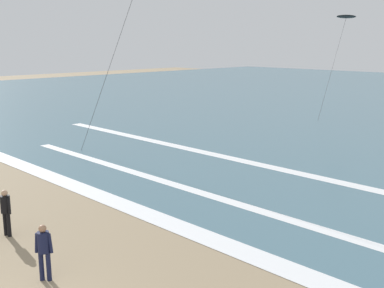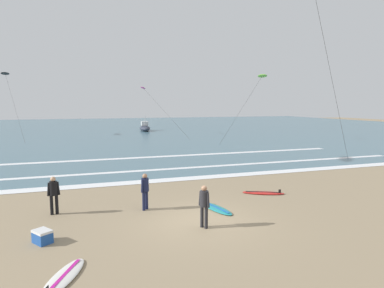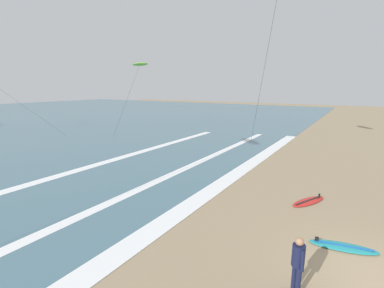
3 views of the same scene
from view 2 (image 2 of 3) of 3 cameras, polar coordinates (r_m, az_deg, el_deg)
ground_plane at (r=13.43m, az=1.00°, el=-13.03°), size 160.00×160.00×0.00m
ocean_surface at (r=64.05m, az=-14.64°, el=2.56°), size 140.00×90.00×0.01m
wave_foam_shoreline at (r=19.85m, az=-10.49°, el=-6.52°), size 46.70×1.00×0.01m
wave_foam_mid_break at (r=23.65m, az=-3.65°, el=-4.26°), size 38.75×0.57×0.01m
wave_foam_outer_break at (r=28.53m, az=-13.75°, el=-2.52°), size 42.35×0.74×0.01m
surfer_left_far at (r=15.06m, az=-22.56°, el=-7.56°), size 0.52×0.32×1.60m
surfer_background_far at (r=12.48m, az=2.09°, el=-9.97°), size 0.34×0.48×1.60m
surfer_mid_group at (r=14.65m, az=-8.03°, el=-7.49°), size 0.44×0.40×1.60m
surfboard_left_pile at (r=14.84m, az=4.19°, el=-10.90°), size 1.03×2.18×0.25m
surfboard_foreground_flat at (r=17.65m, az=12.08°, el=-8.15°), size 2.15×1.47×0.25m
surfboard_right_spare at (r=10.04m, az=-21.03°, el=-20.41°), size 1.41×2.16×0.25m
kite_lime_high_left at (r=42.28m, az=11.88°, el=11.26°), size 6.94×3.29×8.17m
kite_black_high_right at (r=54.58m, az=-29.27°, el=10.40°), size 4.09×12.12×9.03m
kite_magenta_mid_center at (r=50.37m, az=-8.33°, el=9.43°), size 5.11×10.38×7.14m
offshore_boat at (r=57.43m, az=-8.06°, el=2.79°), size 2.13×5.33×2.70m
cooler_box at (r=12.45m, az=-24.18°, el=-14.21°), size 0.72×0.76×0.44m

